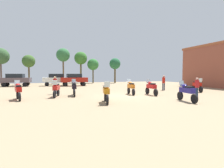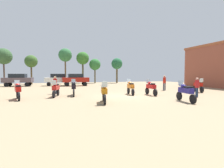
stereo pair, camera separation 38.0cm
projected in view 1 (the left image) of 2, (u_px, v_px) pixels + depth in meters
name	position (u px, v px, depth m)	size (l,w,h in m)	color
ground_plane	(126.00, 96.00, 15.18)	(44.00, 52.00, 0.02)	#967F5F
motorcycle_1	(74.00, 88.00, 15.01)	(0.62, 2.25, 1.48)	black
motorcycle_2	(197.00, 85.00, 18.35)	(0.79, 2.06, 1.48)	black
motorcycle_3	(56.00, 89.00, 14.25)	(0.73, 2.11, 1.44)	black
motorcycle_4	(18.00, 90.00, 12.59)	(0.79, 2.07, 1.46)	black
motorcycle_5	(106.00, 92.00, 11.26)	(0.71, 2.11, 1.48)	black
motorcycle_6	(131.00, 87.00, 16.02)	(0.64, 2.12, 1.45)	black
motorcycle_7	(151.00, 87.00, 15.60)	(0.62, 2.19, 1.46)	black
motorcycle_8	(187.00, 91.00, 11.86)	(0.67, 2.24, 1.46)	black
car_1	(74.00, 79.00, 27.85)	(4.38, 1.99, 2.00)	black
car_2	(16.00, 79.00, 26.59)	(4.46, 2.22, 2.00)	black
car_3	(56.00, 79.00, 28.37)	(4.37, 1.98, 2.00)	black
person_1	(164.00, 82.00, 20.12)	(0.48, 0.48, 1.79)	#303545
person_2	(197.00, 86.00, 14.35)	(0.43, 0.43, 1.64)	#1F314E
person_3	(55.00, 84.00, 16.28)	(0.43, 0.43, 1.71)	#273745
tree_1	(93.00, 65.00, 36.74)	(2.47, 2.47, 5.30)	brown
tree_2	(81.00, 59.00, 35.99)	(2.70, 2.70, 6.71)	#4C492B
tree_3	(29.00, 62.00, 31.39)	(2.31, 2.31, 5.52)	brown
tree_4	(115.00, 64.00, 37.83)	(2.47, 2.47, 5.54)	brown
tree_5	(0.00, 56.00, 29.90)	(2.87, 2.87, 6.59)	#4F3B33
tree_6	(63.00, 55.00, 34.88)	(2.75, 2.75, 7.29)	brown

